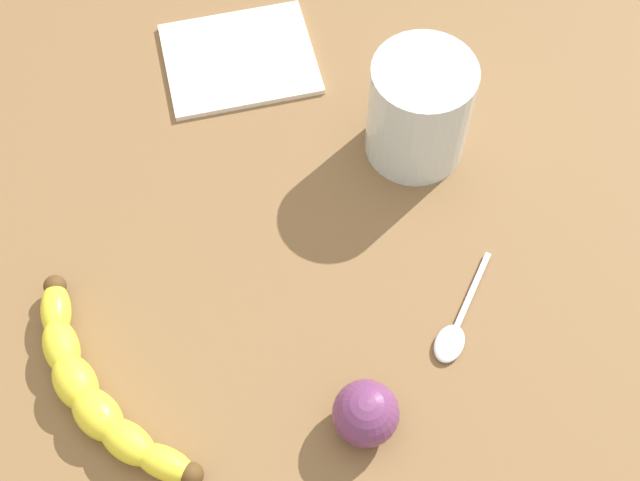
% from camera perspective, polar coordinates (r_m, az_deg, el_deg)
% --- Properties ---
extents(wooden_tabletop, '(1.20, 1.20, 0.03)m').
position_cam_1_polar(wooden_tabletop, '(0.76, -0.64, -3.08)').
color(wooden_tabletop, brown).
rests_on(wooden_tabletop, ground).
extents(banana, '(0.18, 0.15, 0.03)m').
position_cam_1_polar(banana, '(0.72, -14.59, -9.64)').
color(banana, yellow).
rests_on(banana, wooden_tabletop).
extents(smoothie_glass, '(0.09, 0.09, 0.11)m').
position_cam_1_polar(smoothie_glass, '(0.79, 6.52, 8.33)').
color(smoothie_glass, silver).
rests_on(smoothie_glass, wooden_tabletop).
extents(plum_fruit, '(0.05, 0.05, 0.05)m').
position_cam_1_polar(plum_fruit, '(0.68, 3.03, -11.30)').
color(plum_fruit, '#6B3360').
rests_on(plum_fruit, wooden_tabletop).
extents(teaspoon, '(0.04, 0.11, 0.01)m').
position_cam_1_polar(teaspoon, '(0.73, 8.71, -6.29)').
color(teaspoon, silver).
rests_on(teaspoon, wooden_tabletop).
extents(folded_napkin, '(0.19, 0.17, 0.01)m').
position_cam_1_polar(folded_napkin, '(0.89, -5.32, 11.84)').
color(folded_napkin, white).
rests_on(folded_napkin, wooden_tabletop).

